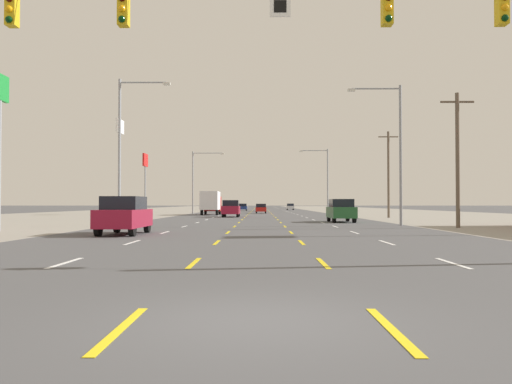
# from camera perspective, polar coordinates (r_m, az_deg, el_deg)

# --- Properties ---
(ground_plane) EXTENTS (572.00, 572.00, 0.00)m
(ground_plane) POSITION_cam_1_polar(r_m,az_deg,el_deg) (73.40, 0.45, -2.48)
(ground_plane) COLOR #4C4C4F
(lot_apron_left) EXTENTS (28.00, 440.00, 0.01)m
(lot_apron_left) POSITION_cam_1_polar(r_m,az_deg,el_deg) (77.48, -18.20, -2.35)
(lot_apron_left) COLOR gray
(lot_apron_left) RESTS_ON ground
(lot_apron_right) EXTENTS (28.00, 440.00, 0.01)m
(lot_apron_right) POSITION_cam_1_polar(r_m,az_deg,el_deg) (77.44, 19.10, -2.34)
(lot_apron_right) COLOR gray
(lot_apron_right) RESTS_ON ground
(lane_markings) EXTENTS (10.64, 227.60, 0.01)m
(lane_markings) POSITION_cam_1_polar(r_m,az_deg,el_deg) (111.89, 0.46, -2.04)
(lane_markings) COLOR white
(lane_markings) RESTS_ON ground
(signal_span_wire) EXTENTS (25.11, 0.52, 9.13)m
(signal_span_wire) POSITION_cam_1_polar(r_m,az_deg,el_deg) (15.57, 0.20, 12.35)
(signal_span_wire) COLOR brown
(signal_span_wire) RESTS_ON ground
(suv_far_left_nearest) EXTENTS (1.98, 4.90, 1.98)m
(suv_far_left_nearest) POSITION_cam_1_polar(r_m,az_deg,el_deg) (28.50, -13.98, -2.38)
(suv_far_left_nearest) COLOR maroon
(suv_far_left_nearest) RESTS_ON ground
(suv_far_right_near) EXTENTS (1.98, 4.90, 1.98)m
(suv_far_right_near) POSITION_cam_1_polar(r_m,az_deg,el_deg) (46.19, 9.13, -1.94)
(suv_far_right_near) COLOR #235B2D
(suv_far_right_near) RESTS_ON ground
(suv_inner_left_mid) EXTENTS (1.98, 4.90, 1.98)m
(suv_inner_left_mid) POSITION_cam_1_polar(r_m,az_deg,el_deg) (62.51, -2.70, -1.76)
(suv_inner_left_mid) COLOR maroon
(suv_inner_left_mid) RESTS_ON ground
(box_truck_far_left_midfar) EXTENTS (2.40, 7.20, 3.23)m
(box_truck_far_left_midfar) POSITION_cam_1_polar(r_m,az_deg,el_deg) (74.12, -4.87, -1.04)
(box_truck_far_left_midfar) COLOR red
(box_truck_far_left_midfar) RESTS_ON ground
(hatchback_center_turn_far) EXTENTS (1.72, 3.90, 1.54)m
(hatchback_center_turn_far) POSITION_cam_1_polar(r_m,az_deg,el_deg) (85.62, 0.54, -1.78)
(hatchback_center_turn_far) COLOR red
(hatchback_center_turn_far) RESTS_ON ground
(sedan_center_turn_farther) EXTENTS (1.80, 4.50, 1.46)m
(sedan_center_turn_farther) POSITION_cam_1_polar(r_m,az_deg,el_deg) (105.92, 0.56, -1.68)
(sedan_center_turn_farther) COLOR #B28C33
(sedan_center_turn_farther) RESTS_ON ground
(hatchback_inner_left_farthest) EXTENTS (1.72, 3.90, 1.54)m
(hatchback_inner_left_farthest) POSITION_cam_1_polar(r_m,az_deg,el_deg) (114.16, -1.41, -1.63)
(hatchback_inner_left_farthest) COLOR navy
(hatchback_inner_left_farthest) RESTS_ON ground
(hatchback_far_right_distant_a) EXTENTS (1.72, 3.90, 1.54)m
(hatchback_far_right_distant_a) POSITION_cam_1_polar(r_m,az_deg,el_deg) (128.05, 3.70, -1.59)
(hatchback_far_right_distant_a) COLOR silver
(hatchback_far_right_distant_a) RESTS_ON ground
(pole_sign_left_row_0) EXTENTS (0.24, 1.78, 9.14)m
(pole_sign_left_row_0) POSITION_cam_1_polar(r_m,az_deg,el_deg) (34.46, -25.84, 7.43)
(pole_sign_left_row_0) COLOR gray
(pole_sign_left_row_0) RESTS_ON ground
(pole_sign_left_row_1) EXTENTS (0.24, 2.29, 9.92)m
(pole_sign_left_row_1) POSITION_cam_1_polar(r_m,az_deg,el_deg) (54.30, -14.43, 5.00)
(pole_sign_left_row_1) COLOR gray
(pole_sign_left_row_1) RESTS_ON ground
(pole_sign_left_row_2) EXTENTS (0.24, 2.60, 8.68)m
(pole_sign_left_row_2) POSITION_cam_1_polar(r_m,az_deg,el_deg) (77.37, -11.81, 2.64)
(pole_sign_left_row_2) COLOR gray
(pole_sign_left_row_2) RESTS_ON ground
(streetlight_left_row_0) EXTENTS (3.77, 0.26, 10.64)m
(streetlight_left_row_0) POSITION_cam_1_polar(r_m,az_deg,el_deg) (39.66, -13.99, 5.24)
(streetlight_left_row_0) COLOR gray
(streetlight_left_row_0) RESTS_ON ground
(streetlight_right_row_0) EXTENTS (3.88, 0.26, 10.15)m
(streetlight_right_row_0) POSITION_cam_1_polar(r_m,az_deg,el_deg) (39.59, 14.76, 4.91)
(streetlight_right_row_0) COLOR gray
(streetlight_right_row_0) RESTS_ON ground
(streetlight_left_row_1) EXTENTS (4.82, 0.26, 9.43)m
(streetlight_left_row_1) POSITION_cam_1_polar(r_m,az_deg,el_deg) (80.31, -6.43, 1.60)
(streetlight_left_row_1) COLOR gray
(streetlight_left_row_1) RESTS_ON ground
(streetlight_right_row_1) EXTENTS (4.35, 0.26, 9.80)m
(streetlight_right_row_1) POSITION_cam_1_polar(r_m,az_deg,el_deg) (80.31, 7.39, 1.71)
(streetlight_right_row_1) COLOR gray
(streetlight_right_row_1) RESTS_ON ground
(utility_pole_right_row_0) EXTENTS (2.20, 0.26, 8.92)m
(utility_pole_right_row_0) POSITION_cam_1_polar(r_m,az_deg,el_deg) (37.45, 20.84, 3.50)
(utility_pole_right_row_0) COLOR brown
(utility_pole_right_row_0) RESTS_ON ground
(utility_pole_right_row_1) EXTENTS (2.20, 0.26, 9.66)m
(utility_pole_right_row_1) POSITION_cam_1_polar(r_m,az_deg,el_deg) (61.14, 14.05, 2.01)
(utility_pole_right_row_1) COLOR brown
(utility_pole_right_row_1) RESTS_ON ground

